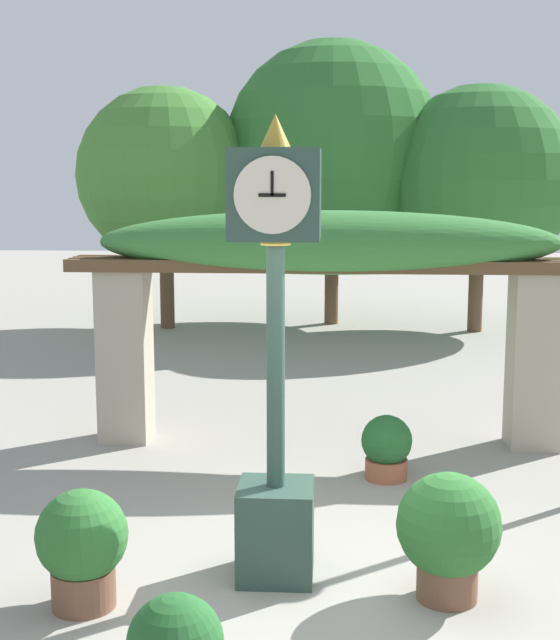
# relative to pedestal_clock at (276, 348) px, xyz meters

# --- Properties ---
(ground_plane) EXTENTS (60.00, 60.00, 0.00)m
(ground_plane) POSITION_rel_pedestal_clock_xyz_m (0.34, -0.17, -1.74)
(ground_plane) COLOR gray
(pedestal_clock) EXTENTS (0.63, 0.68, 3.39)m
(pedestal_clock) POSITION_rel_pedestal_clock_xyz_m (0.00, 0.00, 0.00)
(pedestal_clock) COLOR #2D473D
(pedestal_clock) RESTS_ON ground
(pergola) EXTENTS (5.71, 1.15, 2.61)m
(pergola) POSITION_rel_pedestal_clock_xyz_m (0.34, 3.44, 0.24)
(pergola) COLOR #A89E89
(pergola) RESTS_ON ground
(potted_plant_near_left) EXTENTS (0.74, 0.74, 0.92)m
(potted_plant_near_left) POSITION_rel_pedestal_clock_xyz_m (1.24, -0.30, -1.23)
(potted_plant_near_left) COLOR brown
(potted_plant_near_left) RESTS_ON ground
(potted_plant_near_right) EXTENTS (0.64, 0.64, 0.84)m
(potted_plant_near_right) POSITION_rel_pedestal_clock_xyz_m (-1.30, -0.57, -1.28)
(potted_plant_near_right) COLOR brown
(potted_plant_near_right) RESTS_ON ground
(potted_plant_far_right) EXTENTS (0.50, 0.50, 0.64)m
(potted_plant_far_right) POSITION_rel_pedestal_clock_xyz_m (0.95, 2.25, -1.41)
(potted_plant_far_right) COLOR #9E563D
(potted_plant_far_right) RESTS_ON ground
(tree_line) EXTENTS (9.57, 4.74, 5.67)m
(tree_line) POSITION_rel_pedestal_clock_xyz_m (0.36, 11.42, 1.47)
(tree_line) COLOR brown
(tree_line) RESTS_ON ground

